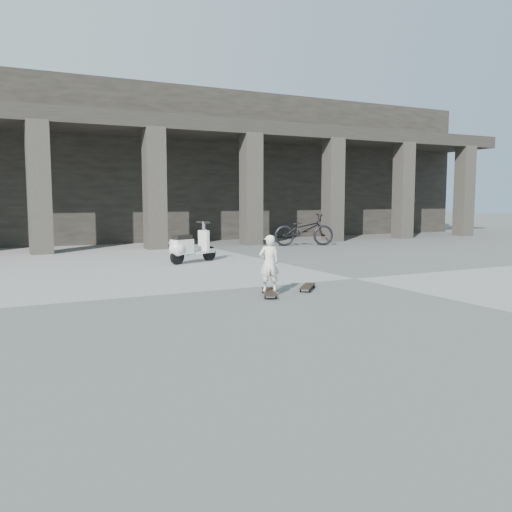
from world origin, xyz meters
name	(u,v)px	position (x,y,z in m)	size (l,w,h in m)	color
ground	(355,279)	(0.00, 0.00, 0.00)	(90.00, 90.00, 0.00)	#525350
colonnade	(160,167)	(0.00, 13.77, 3.03)	(28.00, 8.82, 6.00)	black
longboard	(269,292)	(-2.57, -0.97, 0.07)	(0.53, 0.86, 0.09)	black
skateboard_spare	(307,287)	(-1.65, -0.76, 0.07)	(0.62, 0.67, 0.09)	black
child	(269,263)	(-2.57, -0.97, 0.57)	(0.36, 0.23, 0.98)	silver
scooter	(186,247)	(-2.27, 4.14, 0.43)	(1.46, 0.80, 1.07)	black
bicycle	(304,230)	(3.29, 7.30, 0.56)	(0.75, 2.15, 1.13)	black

